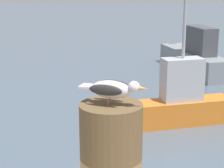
% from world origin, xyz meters
% --- Properties ---
extents(seagull, '(0.38, 0.20, 0.14)m').
position_xyz_m(seagull, '(0.01, -0.47, 2.90)').
color(seagull, '#C67060').
rests_on(seagull, mooring_post).
extents(boat_orange, '(3.22, 1.47, 4.66)m').
position_xyz_m(boat_orange, '(1.35, 6.75, 0.57)').
color(boat_orange, orange).
rests_on(boat_orange, ground_plane).
extents(boat_grey, '(2.27, 5.01, 1.81)m').
position_xyz_m(boat_grey, '(2.80, 12.86, 0.59)').
color(boat_grey, gray).
rests_on(boat_grey, ground_plane).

